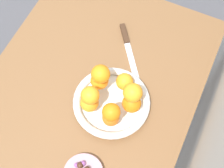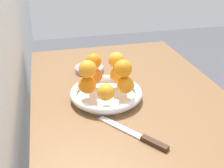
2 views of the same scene
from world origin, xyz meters
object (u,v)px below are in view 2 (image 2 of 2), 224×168
orange_0 (118,75)px  candy_ball_4 (93,67)px  fruit_bowl (106,94)px  orange_5 (88,69)px  dining_table (128,112)px  orange_7 (93,61)px  candy_dish (89,69)px  orange_2 (87,85)px  candy_ball_1 (85,63)px  candy_ball_0 (88,66)px  candy_ball_3 (94,66)px  orange_8 (123,68)px  knife (138,135)px  candy_ball_2 (85,65)px  orange_1 (95,76)px  orange_3 (106,92)px  orange_4 (125,85)px  candy_ball_5 (96,66)px  orange_6 (116,60)px

orange_0 → candy_ball_4: orange_0 is taller
fruit_bowl → orange_5: bearing=101.4°
dining_table → orange_7: orange_7 is taller
fruit_bowl → candy_dish: (0.26, 0.02, -0.01)m
orange_2 → candy_ball_1: size_ratio=3.30×
candy_dish → candy_ball_0: (-0.01, 0.01, 0.02)m
candy_dish → candy_ball_3: bearing=-131.2°
candy_dish → candy_ball_3: (-0.02, -0.02, 0.02)m
orange_8 → knife: 0.25m
candy_ball_0 → knife: candy_ball_0 is taller
candy_ball_2 → knife: candy_ball_2 is taller
candy_dish → orange_2: orange_2 is taller
orange_8 → candy_ball_3: orange_8 is taller
orange_1 → orange_3: 0.14m
candy_ball_4 → orange_3: bearing=178.1°
orange_4 → candy_ball_1: (0.33, 0.10, -0.04)m
orange_3 → candy_ball_5: size_ratio=3.93×
dining_table → orange_8: orange_8 is taller
candy_ball_0 → fruit_bowl: bearing=-173.6°
orange_4 → candy_ball_4: bearing=14.4°
candy_ball_0 → knife: size_ratio=0.10×
candy_dish → knife: size_ratio=0.59×
orange_0 → orange_6: 0.06m
dining_table → orange_5: 0.28m
orange_3 → orange_8: bearing=-61.8°
orange_4 → candy_ball_0: orange_4 is taller
candy_ball_1 → knife: bearing=-171.9°
fruit_bowl → candy_ball_0: bearing=6.4°
orange_0 → candy_ball_2: bearing=24.7°
orange_7 → candy_ball_4: 0.19m
candy_ball_4 → orange_7: bearing=171.2°
fruit_bowl → candy_ball_4: bearing=1.6°
fruit_bowl → candy_dish: size_ratio=2.10×
orange_8 → candy_ball_0: size_ratio=2.98×
candy_dish → orange_5: (-0.28, 0.05, 0.13)m
orange_8 → candy_ball_1: 0.35m
candy_ball_0 → candy_dish: bearing=-31.3°
orange_1 → candy_dish: bearing=-2.6°
fruit_bowl → orange_3: bearing=166.8°
orange_3 → candy_ball_3: orange_3 is taller
dining_table → candy_dish: (0.24, 0.12, 0.10)m
orange_1 → orange_4: 0.14m
orange_2 → orange_4: 0.14m
candy_dish → candy_ball_0: size_ratio=5.98×
orange_0 → candy_ball_2: size_ratio=3.26×
candy_ball_0 → candy_ball_4: (-0.01, -0.02, -0.00)m
fruit_bowl → orange_5: (-0.01, 0.07, 0.12)m
orange_3 → candy_ball_3: (0.32, -0.02, -0.04)m
fruit_bowl → orange_5: size_ratio=4.22×
candy_ball_4 → candy_ball_5: bearing=-52.0°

